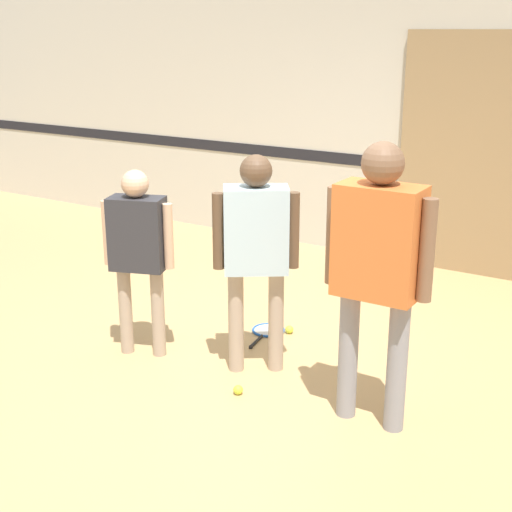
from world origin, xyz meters
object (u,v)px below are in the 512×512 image
Objects in this scene: person_instructor at (256,241)px; person_student_left at (138,243)px; tennis_ball_by_spare_racket at (289,330)px; tennis_ball_near_instructor at (238,390)px; racket_spare_on_floor at (267,331)px; person_student_right at (378,256)px.

person_instructor reaches higher than person_student_left.
person_instructor is at bearing -81.20° from tennis_ball_by_spare_racket.
tennis_ball_near_instructor is (0.10, -0.39, -0.94)m from person_instructor.
person_student_left is at bearing -44.45° from racket_spare_on_floor.
tennis_ball_near_instructor is (0.37, -0.99, 0.02)m from racket_spare_on_floor.
person_student_right is 1.77m from tennis_ball_by_spare_racket.
person_student_right is at bearing -47.65° from person_instructor.
tennis_ball_by_spare_racket is (0.16, 0.08, 0.02)m from racket_spare_on_floor.
person_student_left reaches higher than racket_spare_on_floor.
tennis_ball_by_spare_racket is at bearing 64.58° from person_instructor.
tennis_ball_by_spare_racket is (-0.20, 1.06, 0.00)m from tennis_ball_near_instructor.
person_student_left is 1.29m from tennis_ball_near_instructor.
person_student_left reaches higher than tennis_ball_near_instructor.
tennis_ball_near_instructor is at bearing -109.93° from person_instructor.
person_student_right reaches higher than person_student_left.
person_instructor is 1.11× the size of person_student_left.
person_instructor is 2.99× the size of racket_spare_on_floor.
person_student_left is 1.87m from person_student_right.
tennis_ball_near_instructor is at bearing -79.19° from tennis_ball_by_spare_racket.
person_instructor is at bearing 15.41° from racket_spare_on_floor.
racket_spare_on_floor is at bearing 34.10° from person_student_left.
person_student_right reaches higher than racket_spare_on_floor.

